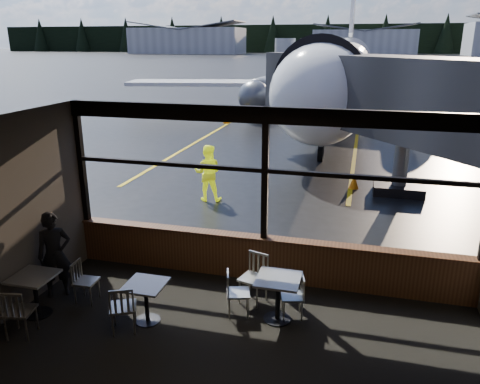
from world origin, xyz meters
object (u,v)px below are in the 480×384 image
at_px(cafe_table_mid, 147,303).
at_px(chair_near_n, 253,279).
at_px(airliner, 343,32).
at_px(cafe_table_left, 36,295).
at_px(ground_crew, 208,173).
at_px(cone_wing, 226,118).
at_px(cafe_table_near, 278,299).
at_px(chair_mid_w, 86,282).
at_px(jet_bridge, 432,123).
at_px(chair_near_w, 238,293).
at_px(chair_left_s, 20,312).
at_px(cone_nose, 354,182).
at_px(chair_near_e, 292,297).
at_px(passenger, 55,255).
at_px(chair_mid_s, 123,307).

distance_m(cafe_table_mid, chair_near_n, 1.96).
relative_size(airliner, cafe_table_left, 44.11).
distance_m(ground_crew, cone_wing, 14.22).
xyz_separation_m(cafe_table_near, cafe_table_left, (-4.14, -0.91, -0.02)).
xyz_separation_m(chair_near_n, chair_mid_w, (-2.99, -0.77, -0.06)).
bearing_deg(chair_near_n, jet_bridge, -103.25).
bearing_deg(airliner, chair_mid_w, -97.71).
relative_size(jet_bridge, cafe_table_left, 14.69).
relative_size(chair_near_w, chair_left_s, 0.93).
relative_size(jet_bridge, cone_nose, 24.63).
xyz_separation_m(chair_mid_w, cone_nose, (4.59, 8.53, -0.17)).
height_order(chair_near_e, chair_near_w, chair_near_w).
xyz_separation_m(airliner, passenger, (-3.83, -23.33, -4.36)).
relative_size(chair_near_n, chair_mid_w, 1.16).
xyz_separation_m(cafe_table_left, passenger, (-0.06, 0.70, 0.45)).
bearing_deg(chair_mid_s, cone_nose, 43.99).
bearing_deg(cafe_table_mid, chair_near_w, 22.86).
distance_m(jet_bridge, cafe_table_mid, 9.37).
relative_size(chair_mid_w, passenger, 0.49).
height_order(chair_near_n, cone_wing, chair_near_n).
distance_m(chair_mid_s, passenger, 1.98).
height_order(cafe_table_near, cone_wing, cafe_table_near).
bearing_deg(ground_crew, chair_mid_w, 79.32).
bearing_deg(chair_near_e, chair_near_w, 85.13).
bearing_deg(chair_near_w, chair_near_n, 144.66).
height_order(chair_near_w, chair_near_n, chair_near_n).
bearing_deg(chair_mid_w, chair_near_w, 92.77).
distance_m(chair_near_e, passenger, 4.47).
distance_m(cafe_table_left, chair_near_n, 3.85).
xyz_separation_m(chair_near_e, ground_crew, (-3.46, 5.74, 0.46)).
distance_m(airliner, ground_crew, 17.99).
bearing_deg(jet_bridge, passenger, -135.70).
height_order(airliner, jet_bridge, airliner).
distance_m(chair_mid_w, ground_crew, 6.21).
relative_size(cafe_table_near, chair_near_w, 0.98).
relative_size(airliner, chair_near_e, 42.58).
bearing_deg(passenger, cone_nose, 17.83).
bearing_deg(cafe_table_near, chair_mid_s, -158.28).
distance_m(airliner, chair_left_s, 25.35).
relative_size(cafe_table_mid, chair_left_s, 0.81).
bearing_deg(chair_near_n, chair_left_s, 46.35).
height_order(chair_mid_s, cone_nose, chair_mid_s).
bearing_deg(cone_nose, chair_near_e, -95.85).
bearing_deg(chair_mid_w, cafe_table_left, -47.16).
relative_size(cafe_table_near, chair_left_s, 0.90).
bearing_deg(chair_near_n, cafe_table_left, 37.36).
bearing_deg(chair_mid_w, cone_nose, 148.66).
bearing_deg(chair_mid_s, ground_crew, 71.41).
xyz_separation_m(airliner, jet_bridge, (3.43, -16.25, -2.72)).
distance_m(cafe_table_left, chair_near_w, 3.56).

